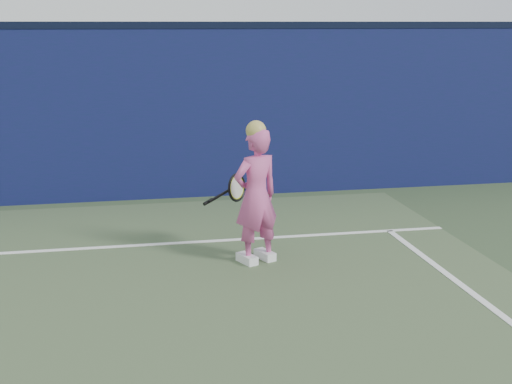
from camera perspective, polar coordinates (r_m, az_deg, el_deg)
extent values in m
cube|color=#0D183C|center=(10.87, -18.86, 5.63)|extent=(24.00, 0.40, 2.50)
cube|color=black|center=(10.79, -19.39, 12.48)|extent=(24.00, 0.42, 0.10)
imported|color=#CA4E8F|center=(7.74, 0.00, -0.33)|extent=(0.64, 0.54, 1.50)
sphere|color=tan|center=(7.61, 0.00, 4.93)|extent=(0.22, 0.22, 0.22)
cube|color=white|center=(8.00, 0.72, -5.08)|extent=(0.22, 0.30, 0.10)
cube|color=white|center=(7.88, -0.73, -5.39)|extent=(0.22, 0.30, 0.10)
torus|color=black|center=(8.14, -1.54, 0.36)|extent=(0.27, 0.28, 0.33)
torus|color=#ADC312|center=(8.14, -1.54, 0.36)|extent=(0.22, 0.22, 0.27)
cylinder|color=beige|center=(8.14, -1.54, 0.36)|extent=(0.21, 0.21, 0.27)
cylinder|color=black|center=(8.02, -3.00, -0.33)|extent=(0.27, 0.20, 0.11)
cylinder|color=black|center=(7.95, -3.84, -0.78)|extent=(0.13, 0.11, 0.07)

